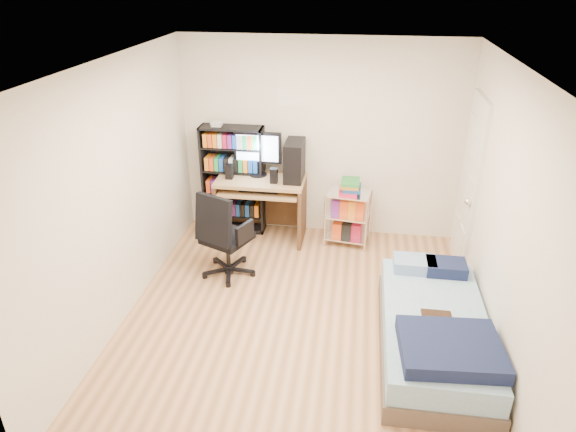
% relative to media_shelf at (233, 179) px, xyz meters
% --- Properties ---
extents(room, '(3.58, 4.08, 2.58)m').
position_rel_media_shelf_xyz_m(room, '(1.10, -1.84, 0.52)').
color(room, tan).
rests_on(room, ground).
extents(media_shelf, '(0.80, 0.27, 1.48)m').
position_rel_media_shelf_xyz_m(media_shelf, '(0.00, 0.00, 0.00)').
color(media_shelf, black).
rests_on(media_shelf, room).
extents(computer_desk, '(1.10, 0.64, 1.38)m').
position_rel_media_shelf_xyz_m(computer_desk, '(0.51, -0.12, 0.02)').
color(computer_desk, tan).
rests_on(computer_desk, room).
extents(office_chair, '(0.81, 0.81, 1.04)m').
position_rel_media_shelf_xyz_m(office_chair, '(0.17, -1.13, -0.40)').
color(office_chair, black).
rests_on(office_chair, room).
extents(wire_cart, '(0.58, 0.45, 0.86)m').
position_rel_media_shelf_xyz_m(wire_cart, '(1.50, -0.18, -0.17)').
color(wire_cart, white).
rests_on(wire_cart, room).
extents(bed, '(0.94, 1.87, 0.53)m').
position_rel_media_shelf_xyz_m(bed, '(2.37, -2.15, -0.49)').
color(bed, brown).
rests_on(bed, room).
extents(door, '(0.12, 0.80, 2.00)m').
position_rel_media_shelf_xyz_m(door, '(2.83, -0.49, 0.27)').
color(door, silver).
rests_on(door, room).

